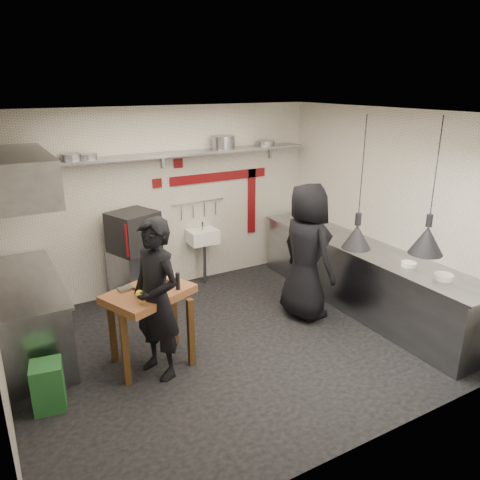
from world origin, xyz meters
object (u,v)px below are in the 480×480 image
oven_stand (136,275)px  chef_left (156,300)px  combi_oven (133,232)px  chef_right (307,252)px  green_bin (48,386)px  prep_table (151,327)px

oven_stand → chef_left: 2.04m
combi_oven → chef_right: size_ratio=0.32×
green_bin → prep_table: size_ratio=0.54×
oven_stand → green_bin: oven_stand is taller
chef_left → combi_oven: bearing=149.5°
oven_stand → combi_oven: combi_oven is taller
oven_stand → chef_right: (1.89, -1.62, 0.54)m
combi_oven → chef_right: bearing=-60.7°
combi_oven → oven_stand: bearing=65.7°
oven_stand → combi_oven: (-0.00, -0.06, 0.69)m
oven_stand → prep_table: 1.75m
combi_oven → prep_table: (-0.36, -1.65, -0.63)m
green_bin → chef_right: chef_right is taller
green_bin → prep_table: (1.17, 0.26, 0.21)m
prep_table → chef_right: chef_right is taller
combi_oven → green_bin: size_ratio=1.20×
prep_table → chef_left: 0.50m
green_bin → chef_right: (3.43, 0.34, 0.69)m
green_bin → prep_table: 1.22m
oven_stand → combi_oven: bearing=-114.3°
combi_oven → chef_left: bearing=-121.6°
oven_stand → green_bin: 2.50m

